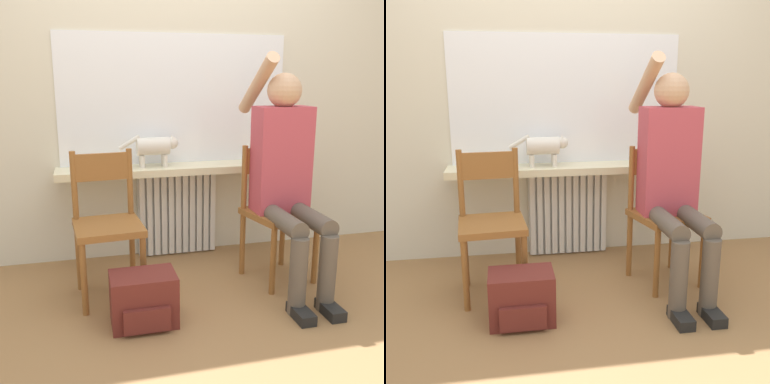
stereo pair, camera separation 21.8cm
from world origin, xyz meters
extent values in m
plane|color=olive|center=(0.00, 0.00, 0.00)|extent=(12.00, 12.00, 0.00)
cube|color=beige|center=(0.00, 1.23, 1.35)|extent=(7.00, 0.06, 2.70)
cube|color=silver|center=(0.00, 1.16, 0.32)|extent=(0.58, 0.05, 0.64)
cube|color=silver|center=(-0.27, 1.12, 0.32)|extent=(0.04, 0.03, 0.62)
cube|color=silver|center=(-0.21, 1.12, 0.32)|extent=(0.04, 0.03, 0.62)
cube|color=silver|center=(-0.16, 1.12, 0.32)|extent=(0.04, 0.03, 0.62)
cube|color=silver|center=(-0.11, 1.12, 0.32)|extent=(0.04, 0.03, 0.62)
cube|color=silver|center=(-0.05, 1.12, 0.32)|extent=(0.04, 0.03, 0.62)
cube|color=silver|center=(0.00, 1.12, 0.32)|extent=(0.04, 0.03, 0.62)
cube|color=silver|center=(0.05, 1.12, 0.32)|extent=(0.04, 0.03, 0.62)
cube|color=silver|center=(0.11, 1.12, 0.32)|extent=(0.04, 0.03, 0.62)
cube|color=silver|center=(0.16, 1.12, 0.32)|extent=(0.04, 0.03, 0.62)
cube|color=silver|center=(0.21, 1.12, 0.32)|extent=(0.04, 0.03, 0.62)
cube|color=silver|center=(0.27, 1.12, 0.32)|extent=(0.04, 0.03, 0.62)
cube|color=beige|center=(0.00, 1.07, 0.67)|extent=(1.70, 0.27, 0.05)
cube|color=white|center=(0.00, 1.20, 1.14)|extent=(1.63, 0.01, 0.90)
cube|color=brown|center=(-0.54, 0.55, 0.45)|extent=(0.41, 0.41, 0.04)
cylinder|color=brown|center=(-0.70, 0.37, 0.21)|extent=(0.04, 0.04, 0.43)
cylinder|color=brown|center=(-0.36, 0.39, 0.21)|extent=(0.04, 0.04, 0.43)
cylinder|color=brown|center=(-0.72, 0.70, 0.21)|extent=(0.04, 0.04, 0.43)
cylinder|color=brown|center=(-0.39, 0.73, 0.21)|extent=(0.04, 0.04, 0.43)
cylinder|color=brown|center=(-0.72, 0.70, 0.67)|extent=(0.04, 0.04, 0.41)
cylinder|color=brown|center=(-0.39, 0.73, 0.67)|extent=(0.04, 0.04, 0.41)
cube|color=brown|center=(-0.56, 0.71, 0.77)|extent=(0.35, 0.05, 0.16)
cube|color=brown|center=(0.54, 0.55, 0.45)|extent=(0.46, 0.46, 0.04)
cylinder|color=brown|center=(0.42, 0.35, 0.21)|extent=(0.04, 0.04, 0.43)
cylinder|color=brown|center=(0.74, 0.42, 0.21)|extent=(0.04, 0.04, 0.43)
cylinder|color=brown|center=(0.34, 0.67, 0.21)|extent=(0.04, 0.04, 0.43)
cylinder|color=brown|center=(0.67, 0.75, 0.21)|extent=(0.04, 0.04, 0.43)
cylinder|color=brown|center=(0.34, 0.67, 0.67)|extent=(0.04, 0.04, 0.41)
cylinder|color=brown|center=(0.67, 0.75, 0.67)|extent=(0.04, 0.04, 0.41)
cube|color=brown|center=(0.51, 0.71, 0.77)|extent=(0.34, 0.10, 0.16)
cylinder|color=brown|center=(0.45, 0.33, 0.48)|extent=(0.11, 0.47, 0.11)
cylinder|color=brown|center=(0.63, 0.33, 0.48)|extent=(0.11, 0.47, 0.11)
cylinder|color=brown|center=(0.45, 0.09, 0.22)|extent=(0.10, 0.10, 0.45)
cylinder|color=brown|center=(0.63, 0.09, 0.22)|extent=(0.10, 0.10, 0.45)
cube|color=black|center=(0.45, 0.03, 0.03)|extent=(0.09, 0.20, 0.06)
cube|color=black|center=(0.63, 0.03, 0.03)|extent=(0.09, 0.20, 0.06)
cube|color=#B74251|center=(0.54, 0.57, 0.80)|extent=(0.34, 0.20, 0.66)
sphere|color=tan|center=(0.54, 0.57, 1.22)|extent=(0.21, 0.21, 0.21)
cylinder|color=tan|center=(0.42, 0.70, 1.25)|extent=(0.08, 0.50, 0.38)
cylinder|color=#B74251|center=(0.70, 0.53, 0.76)|extent=(0.08, 0.08, 0.53)
cylinder|color=silver|center=(-0.19, 1.06, 0.84)|extent=(0.22, 0.12, 0.12)
sphere|color=silver|center=(-0.05, 1.06, 0.85)|extent=(0.08, 0.08, 0.08)
cone|color=silver|center=(-0.05, 1.04, 0.89)|extent=(0.03, 0.03, 0.03)
cone|color=silver|center=(-0.05, 1.08, 0.89)|extent=(0.03, 0.03, 0.03)
cylinder|color=silver|center=(-0.11, 1.03, 0.73)|extent=(0.03, 0.03, 0.08)
cylinder|color=silver|center=(-0.11, 1.09, 0.73)|extent=(0.03, 0.03, 0.08)
cylinder|color=silver|center=(-0.27, 1.03, 0.73)|extent=(0.03, 0.03, 0.08)
cylinder|color=silver|center=(-0.27, 1.09, 0.73)|extent=(0.03, 0.03, 0.08)
cylinder|color=silver|center=(-0.35, 1.06, 0.87)|extent=(0.15, 0.03, 0.10)
cube|color=maroon|center=(-0.39, 0.20, 0.14)|extent=(0.35, 0.23, 0.29)
cube|color=maroon|center=(-0.39, 0.07, 0.09)|extent=(0.24, 0.03, 0.13)
camera|label=1|loc=(-0.68, -1.99, 1.29)|focal=42.00mm
camera|label=2|loc=(-0.46, -2.03, 1.29)|focal=42.00mm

